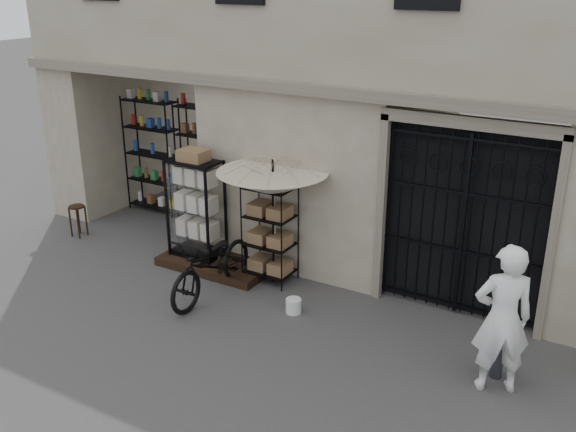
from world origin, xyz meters
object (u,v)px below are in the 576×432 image
Objects in this scene: market_umbrella at (273,177)px; steel_bollard at (499,348)px; wooden_stool at (78,220)px; wire_rack at (270,233)px; bicycle at (214,295)px; display_cabinet at (196,213)px; shopkeeper at (493,387)px; white_bucket at (294,306)px.

steel_bollard is (3.93, -0.89, -1.42)m from market_umbrella.
wooden_stool is (-4.39, -0.23, -1.52)m from market_umbrella.
steel_bollard is (8.31, -0.65, 0.10)m from wooden_stool.
market_umbrella reaches higher than steel_bollard.
wire_rack is 1.37m from bicycle.
display_cabinet is 3.00× the size of wooden_stool.
market_umbrella is (0.08, -0.03, 0.99)m from wire_rack.
shopkeeper is (4.55, -0.22, 0.00)m from bicycle.
wire_rack is 0.68× the size of market_umbrella.
shopkeeper is (0.03, -0.24, -0.43)m from steel_bollard.
wire_rack reaches higher than white_bucket.
shopkeeper is (3.14, -0.37, -0.12)m from white_bucket.
wooden_stool is at bearing -33.96° from shopkeeper.
wire_rack is at bearing 167.11° from steel_bollard.
display_cabinet is 0.91× the size of bicycle.
wooden_stool is at bearing 168.78° from bicycle.
shopkeeper is at bearing -82.36° from steel_bollard.
white_bucket is 0.38× the size of wooden_stool.
white_bucket is at bearing -42.59° from market_umbrella.
wire_rack is 0.89× the size of shopkeeper.
market_umbrella is 2.15m from bicycle.
market_umbrella reaches higher than display_cabinet.
wire_rack reaches higher than wooden_stool.
market_umbrella is (1.59, 0.02, 0.92)m from display_cabinet.
white_bucket is at bearing -5.74° from wooden_stool.
steel_bollard is at bearing -12.71° from market_umbrella.
display_cabinet reaches higher than wire_rack.
white_bucket is (2.41, -0.74, -0.82)m from display_cabinet.
market_umbrella is 2.98× the size of steel_bollard.
steel_bollard is (5.51, -0.87, -0.50)m from display_cabinet.
wooden_stool is at bearing 175.51° from steel_bollard.
shopkeeper is at bearing -6.14° from wooden_stool.
wooden_stool is 8.40m from shopkeeper.
wire_rack is 2.79× the size of wooden_stool.
wire_rack is at bearing 138.93° from white_bucket.
bicycle is 1.05× the size of shopkeeper.
shopkeeper is (8.35, -0.90, -0.33)m from wooden_stool.
market_umbrella is at bearing 14.32° from display_cabinet.
shopkeeper is at bearing 2.36° from display_cabinet.
market_umbrella is at bearing -43.76° from shopkeeper.
display_cabinet is at bearing 166.63° from wire_rack.
display_cabinet is at bearing 4.42° from wooden_stool.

